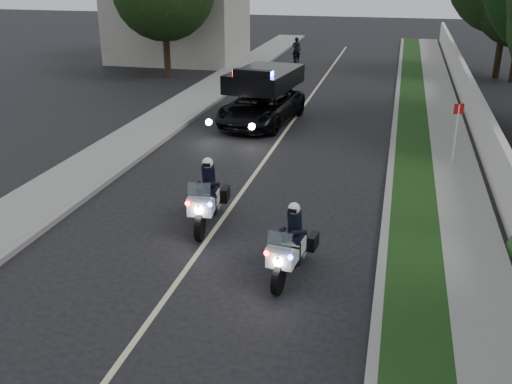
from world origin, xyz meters
TOP-DOWN VIEW (x-y plane):
  - ground at (0.00, 0.00)m, footprint 120.00×120.00m
  - curb_right at (4.10, 10.00)m, footprint 0.20×60.00m
  - grass_verge at (4.80, 10.00)m, footprint 1.20×60.00m
  - sidewalk_right at (6.10, 10.00)m, footprint 1.40×60.00m
  - property_wall at (7.10, 10.00)m, footprint 0.22×60.00m
  - curb_left at (-4.10, 10.00)m, footprint 0.20×60.00m
  - sidewalk_left at (-5.20, 10.00)m, footprint 2.00×60.00m
  - building_far at (-10.00, 26.00)m, footprint 8.00×6.00m
  - lane_marking at (0.00, 10.00)m, footprint 0.12×50.00m
  - police_moto_left at (-0.26, 2.07)m, footprint 0.91×2.10m
  - police_moto_right at (2.23, 0.07)m, footprint 0.90×1.97m
  - police_suv at (-1.18, 11.90)m, footprint 3.00×5.39m
  - bicycle at (-2.25, 25.98)m, footprint 0.84×1.82m
  - cyclist at (-2.25, 25.98)m, footprint 0.55×0.37m
  - sign_post at (6.00, 8.14)m, footprint 0.44×0.44m
  - tree_right_d at (9.34, 24.48)m, footprint 7.09×7.09m
  - tree_right_e at (10.07, 23.52)m, footprint 6.14×6.14m
  - tree_left_near at (-8.56, 20.29)m, footprint 6.15×6.15m
  - tree_left_far at (-9.75, 24.50)m, footprint 7.51×7.51m

SIDE VIEW (x-z plane):
  - ground at x=0.00m, z-range 0.00..0.00m
  - police_moto_left at x=-0.26m, z-range -0.87..0.87m
  - police_moto_right at x=2.23m, z-range -0.81..0.81m
  - police_suv at x=-1.18m, z-range -1.25..1.25m
  - bicycle at x=-2.25m, z-range -0.46..0.46m
  - cyclist at x=-2.25m, z-range -0.76..0.76m
  - sign_post at x=6.00m, z-range -1.07..1.07m
  - tree_right_d at x=9.34m, z-range -5.39..5.39m
  - tree_right_e at x=10.07m, z-range -4.20..4.20m
  - tree_left_near at x=-8.56m, z-range -4.63..4.63m
  - tree_left_far at x=-9.75m, z-range -5.44..5.44m
  - lane_marking at x=0.00m, z-range 0.00..0.01m
  - curb_right at x=4.10m, z-range 0.00..0.15m
  - curb_left at x=-4.10m, z-range 0.00..0.15m
  - grass_verge at x=4.80m, z-range 0.00..0.16m
  - sidewalk_right at x=6.10m, z-range 0.00..0.16m
  - sidewalk_left at x=-5.20m, z-range 0.00..0.16m
  - property_wall at x=7.10m, z-range 0.00..1.50m
  - building_far at x=-10.00m, z-range 0.00..7.00m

